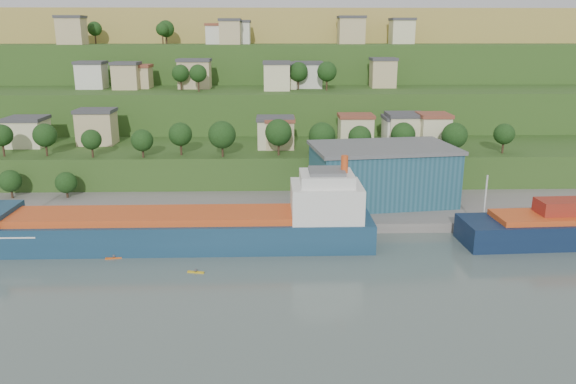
{
  "coord_description": "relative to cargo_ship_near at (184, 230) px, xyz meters",
  "views": [
    {
      "loc": [
        11.47,
        -90.82,
        38.88
      ],
      "look_at": [
        14.2,
        15.0,
        8.81
      ],
      "focal_mm": 35.0,
      "sensor_mm": 36.0,
      "label": 1
    }
  ],
  "objects": [
    {
      "name": "ground",
      "position": [
        5.52,
        -9.2,
        -3.11
      ],
      "size": [
        500.0,
        500.0,
        0.0
      ],
      "primitive_type": "plane",
      "color": "#4D5D59",
      "rests_on": "ground"
    },
    {
      "name": "quay",
      "position": [
        25.52,
        18.8,
        -3.11
      ],
      "size": [
        220.0,
        26.0,
        4.0
      ],
      "primitive_type": "cube",
      "color": "slate",
      "rests_on": "ground"
    },
    {
      "name": "hillside",
      "position": [
        5.53,
        159.51,
        -3.04
      ],
      "size": [
        360.0,
        211.08,
        96.0
      ],
      "color": "#284719",
      "rests_on": "ground"
    },
    {
      "name": "cargo_ship_near",
      "position": [
        0.0,
        0.0,
        0.0
      ],
      "size": [
        75.8,
        12.3,
        19.48
      ],
      "rotation": [
        0.0,
        0.0,
        0.0
      ],
      "color": "#133149",
      "rests_on": "ground"
    },
    {
      "name": "warehouse",
      "position": [
        41.31,
        21.8,
        5.32
      ],
      "size": [
        33.24,
        22.94,
        12.8
      ],
      "rotation": [
        0.0,
        0.0,
        0.13
      ],
      "color": "#1D4857",
      "rests_on": "quay"
    },
    {
      "name": "dinghy",
      "position": [
        -36.6,
        7.87,
        -1.52
      ],
      "size": [
        4.11,
        2.5,
        0.77
      ],
      "primitive_type": "cube",
      "rotation": [
        0.0,
        0.0,
        -0.29
      ],
      "color": "silver",
      "rests_on": "pebble_beach"
    },
    {
      "name": "kayak_orange",
      "position": [
        -11.73,
        -5.98,
        -2.88
      ],
      "size": [
        3.12,
        1.12,
        0.77
      ],
      "rotation": [
        0.0,
        0.0,
        0.19
      ],
      "color": "#D25112",
      "rests_on": "ground"
    },
    {
      "name": "kayak_yellow",
      "position": [
        3.71,
        -12.59,
        -2.9
      ],
      "size": [
        2.91,
        1.04,
        0.72
      ],
      "rotation": [
        0.0,
        0.0,
        -0.19
      ],
      "color": "gold",
      "rests_on": "ground"
    }
  ]
}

